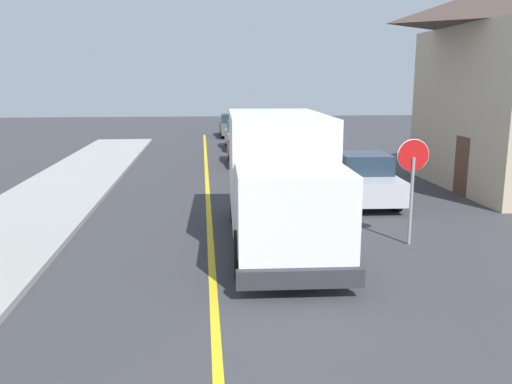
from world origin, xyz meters
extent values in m
cube|color=gold|center=(0.00, 10.00, 0.00)|extent=(0.16, 56.00, 0.01)
cube|color=silver|center=(1.78, 10.81, 1.90)|extent=(2.58, 5.08, 2.60)
cube|color=white|center=(1.65, 7.31, 1.45)|extent=(2.35, 2.08, 1.70)
cube|color=#1E2D3D|center=(1.62, 6.41, 1.82)|extent=(2.04, 0.15, 0.75)
cube|color=#2D2D33|center=(1.61, 6.23, 0.42)|extent=(2.41, 0.29, 0.36)
cylinder|color=black|center=(2.70, 7.47, 0.50)|extent=(0.34, 1.01, 1.00)
cylinder|color=black|center=(0.61, 7.55, 0.50)|extent=(0.34, 1.01, 1.00)
cylinder|color=black|center=(2.87, 12.02, 0.50)|extent=(0.34, 1.01, 1.00)
cylinder|color=black|center=(0.77, 12.09, 0.50)|extent=(0.34, 1.01, 1.00)
cube|color=silver|center=(2.43, 16.74, 0.65)|extent=(1.89, 4.43, 0.76)
cube|color=#1E2D3D|center=(2.43, 16.89, 1.35)|extent=(1.62, 1.83, 0.64)
cylinder|color=black|center=(3.19, 15.32, 0.32)|extent=(0.23, 0.64, 0.64)
cylinder|color=black|center=(1.61, 15.35, 0.32)|extent=(0.23, 0.64, 0.64)
cylinder|color=black|center=(3.24, 18.13, 0.32)|extent=(0.23, 0.64, 0.64)
cylinder|color=black|center=(1.66, 18.16, 0.32)|extent=(0.23, 0.64, 0.64)
cube|color=maroon|center=(2.10, 23.01, 0.65)|extent=(1.96, 4.46, 0.76)
cube|color=#1E2D3D|center=(2.09, 23.16, 1.35)|extent=(1.65, 1.86, 0.64)
cylinder|color=black|center=(2.94, 21.63, 0.32)|extent=(0.24, 0.65, 0.64)
cylinder|color=black|center=(1.36, 21.58, 0.32)|extent=(0.24, 0.65, 0.64)
cylinder|color=black|center=(2.84, 24.45, 0.32)|extent=(0.24, 0.65, 0.64)
cylinder|color=black|center=(1.26, 24.39, 0.32)|extent=(0.24, 0.65, 0.64)
cube|color=#B7B7BC|center=(2.20, 29.17, 0.65)|extent=(1.88, 4.43, 0.76)
cube|color=#1E2D3D|center=(2.20, 29.32, 1.35)|extent=(1.62, 1.83, 0.64)
cylinder|color=black|center=(3.02, 27.77, 0.32)|extent=(0.23, 0.64, 0.64)
cylinder|color=black|center=(1.44, 27.74, 0.32)|extent=(0.23, 0.64, 0.64)
cylinder|color=black|center=(2.97, 30.59, 0.32)|extent=(0.23, 0.64, 0.64)
cylinder|color=black|center=(1.39, 30.56, 0.32)|extent=(0.23, 0.64, 0.64)
cube|color=#4C564C|center=(2.07, 36.52, 0.65)|extent=(1.84, 4.41, 0.76)
cube|color=#1E2D3D|center=(2.06, 36.67, 1.35)|extent=(1.60, 1.81, 0.64)
cylinder|color=black|center=(2.87, 35.12, 0.32)|extent=(0.23, 0.64, 0.64)
cylinder|color=black|center=(1.29, 35.10, 0.32)|extent=(0.23, 0.64, 0.64)
cylinder|color=black|center=(2.84, 37.93, 0.32)|extent=(0.23, 0.64, 0.64)
cylinder|color=black|center=(1.26, 37.92, 0.32)|extent=(0.23, 0.64, 0.64)
cube|color=#B7B7BC|center=(5.20, 14.27, 0.65)|extent=(2.01, 4.48, 0.76)
cube|color=#1E2D3D|center=(5.19, 14.12, 1.35)|extent=(1.67, 1.87, 0.64)
cylinder|color=black|center=(4.48, 15.71, 0.32)|extent=(0.25, 0.65, 0.64)
cylinder|color=black|center=(6.06, 15.64, 0.32)|extent=(0.25, 0.65, 0.64)
cylinder|color=black|center=(4.34, 12.90, 0.32)|extent=(0.25, 0.65, 0.64)
cylinder|color=black|center=(5.92, 12.83, 0.32)|extent=(0.25, 0.65, 0.64)
cylinder|color=gray|center=(4.96, 9.40, 1.10)|extent=(0.08, 0.08, 2.20)
cylinder|color=red|center=(4.96, 9.43, 2.25)|extent=(0.76, 0.03, 0.76)
cylinder|color=white|center=(4.96, 9.45, 2.25)|extent=(0.80, 0.02, 0.80)
cube|color=brown|center=(9.08, 14.98, 1.05)|extent=(0.10, 1.00, 2.10)
camera|label=1|loc=(-0.15, -3.03, 4.02)|focal=37.45mm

